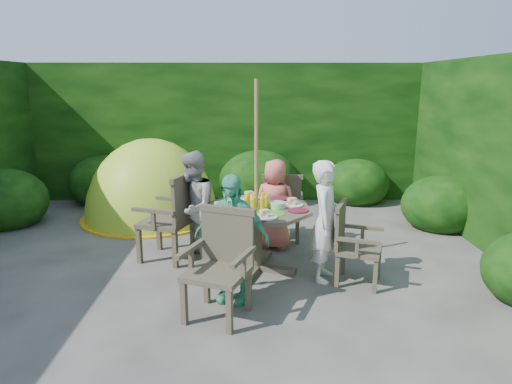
{
  "coord_description": "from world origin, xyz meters",
  "views": [
    {
      "loc": [
        0.48,
        -4.83,
        2.16
      ],
      "look_at": [
        0.53,
        0.6,
        0.85
      ],
      "focal_mm": 32.0,
      "sensor_mm": 36.0,
      "label": 1
    }
  ],
  "objects_px": {
    "parasol_pole": "(256,179)",
    "garden_chair_back": "(282,206)",
    "patio_table": "(257,217)",
    "garden_chair_right": "(353,243)",
    "child_left": "(193,208)",
    "child_back": "(275,204)",
    "garden_chair_left": "(172,216)",
    "garden_chair_front": "(221,262)",
    "child_right": "(326,221)",
    "child_front": "(231,239)",
    "dome_tent": "(153,217)"
  },
  "relations": [
    {
      "from": "patio_table",
      "to": "child_front",
      "type": "bearing_deg",
      "value": -108.85
    },
    {
      "from": "garden_chair_front",
      "to": "child_front",
      "type": "distance_m",
      "value": 0.32
    },
    {
      "from": "patio_table",
      "to": "child_back",
      "type": "xyz_separation_m",
      "value": [
        0.25,
        0.76,
        -0.05
      ]
    },
    {
      "from": "parasol_pole",
      "to": "child_left",
      "type": "distance_m",
      "value": 0.9
    },
    {
      "from": "parasol_pole",
      "to": "child_right",
      "type": "height_order",
      "value": "parasol_pole"
    },
    {
      "from": "parasol_pole",
      "to": "dome_tent",
      "type": "relative_size",
      "value": 0.85
    },
    {
      "from": "child_right",
      "to": "child_front",
      "type": "height_order",
      "value": "child_right"
    },
    {
      "from": "parasol_pole",
      "to": "child_left",
      "type": "height_order",
      "value": "parasol_pole"
    },
    {
      "from": "patio_table",
      "to": "parasol_pole",
      "type": "xyz_separation_m",
      "value": [
        -0.0,
        0.0,
        0.46
      ]
    },
    {
      "from": "garden_chair_left",
      "to": "child_left",
      "type": "height_order",
      "value": "child_left"
    },
    {
      "from": "garden_chair_back",
      "to": "child_front",
      "type": "height_order",
      "value": "child_front"
    },
    {
      "from": "garden_chair_back",
      "to": "garden_chair_front",
      "type": "distance_m",
      "value": 2.19
    },
    {
      "from": "child_right",
      "to": "child_front",
      "type": "relative_size",
      "value": 1.03
    },
    {
      "from": "dome_tent",
      "to": "child_front",
      "type": "bearing_deg",
      "value": -70.9
    },
    {
      "from": "patio_table",
      "to": "garden_chair_back",
      "type": "height_order",
      "value": "garden_chair_back"
    },
    {
      "from": "garden_chair_right",
      "to": "garden_chair_back",
      "type": "xyz_separation_m",
      "value": [
        -0.68,
        1.39,
        0.04
      ]
    },
    {
      "from": "child_left",
      "to": "garden_chair_left",
      "type": "bearing_deg",
      "value": -106.93
    },
    {
      "from": "patio_table",
      "to": "dome_tent",
      "type": "bearing_deg",
      "value": 127.82
    },
    {
      "from": "child_right",
      "to": "child_front",
      "type": "bearing_deg",
      "value": 133.09
    },
    {
      "from": "garden_chair_back",
      "to": "child_right",
      "type": "xyz_separation_m",
      "value": [
        0.39,
        -1.29,
        0.18
      ]
    },
    {
      "from": "garden_chair_right",
      "to": "child_right",
      "type": "relative_size",
      "value": 0.63
    },
    {
      "from": "child_right",
      "to": "child_back",
      "type": "relative_size",
      "value": 1.13
    },
    {
      "from": "patio_table",
      "to": "child_front",
      "type": "relative_size",
      "value": 1.27
    },
    {
      "from": "child_left",
      "to": "child_back",
      "type": "distance_m",
      "value": 1.13
    },
    {
      "from": "child_left",
      "to": "child_right",
      "type": "bearing_deg",
      "value": 73.23
    },
    {
      "from": "garden_chair_left",
      "to": "child_left",
      "type": "relative_size",
      "value": 0.76
    },
    {
      "from": "child_right",
      "to": "child_front",
      "type": "distance_m",
      "value": 1.13
    },
    {
      "from": "child_back",
      "to": "child_right",
      "type": "bearing_deg",
      "value": 136.77
    },
    {
      "from": "patio_table",
      "to": "garden_chair_left",
      "type": "relative_size",
      "value": 1.59
    },
    {
      "from": "garden_chair_front",
      "to": "child_right",
      "type": "bearing_deg",
      "value": 56.98
    },
    {
      "from": "garden_chair_front",
      "to": "garden_chair_back",
      "type": "bearing_deg",
      "value": 92.62
    },
    {
      "from": "garden_chair_right",
      "to": "dome_tent",
      "type": "distance_m",
      "value": 3.75
    },
    {
      "from": "parasol_pole",
      "to": "garden_chair_right",
      "type": "relative_size",
      "value": 2.56
    },
    {
      "from": "child_left",
      "to": "child_back",
      "type": "bearing_deg",
      "value": 118.23
    },
    {
      "from": "garden_chair_left",
      "to": "garden_chair_back",
      "type": "relative_size",
      "value": 1.13
    },
    {
      "from": "garden_chair_right",
      "to": "child_back",
      "type": "distance_m",
      "value": 1.37
    },
    {
      "from": "garden_chair_front",
      "to": "child_right",
      "type": "relative_size",
      "value": 0.72
    },
    {
      "from": "child_left",
      "to": "dome_tent",
      "type": "height_order",
      "value": "child_left"
    },
    {
      "from": "patio_table",
      "to": "child_right",
      "type": "bearing_deg",
      "value": -18.61
    },
    {
      "from": "child_left",
      "to": "child_front",
      "type": "height_order",
      "value": "child_left"
    },
    {
      "from": "garden_chair_right",
      "to": "child_back",
      "type": "bearing_deg",
      "value": 55.7
    },
    {
      "from": "garden_chair_left",
      "to": "garden_chair_back",
      "type": "bearing_deg",
      "value": 134.31
    },
    {
      "from": "parasol_pole",
      "to": "garden_chair_front",
      "type": "relative_size",
      "value": 2.26
    },
    {
      "from": "parasol_pole",
      "to": "garden_chair_back",
      "type": "height_order",
      "value": "parasol_pole"
    },
    {
      "from": "garden_chair_front",
      "to": "child_back",
      "type": "height_order",
      "value": "child_back"
    },
    {
      "from": "patio_table",
      "to": "garden_chair_right",
      "type": "xyz_separation_m",
      "value": [
        1.04,
        -0.35,
        -0.19
      ]
    },
    {
      "from": "garden_chair_right",
      "to": "patio_table",
      "type": "bearing_deg",
      "value": 91.62
    },
    {
      "from": "parasol_pole",
      "to": "garden_chair_back",
      "type": "xyz_separation_m",
      "value": [
        0.37,
        1.04,
        -0.6
      ]
    },
    {
      "from": "garden_chair_right",
      "to": "garden_chair_front",
      "type": "relative_size",
      "value": 0.88
    },
    {
      "from": "patio_table",
      "to": "garden_chair_left",
      "type": "xyz_separation_m",
      "value": [
        -1.03,
        0.35,
        -0.08
      ]
    }
  ]
}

